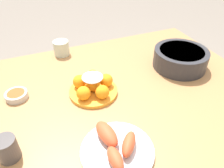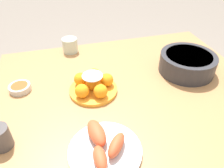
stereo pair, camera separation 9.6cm
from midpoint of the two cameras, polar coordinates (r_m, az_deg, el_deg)
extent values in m
cylinder|color=#A87547|center=(1.54, -25.27, -7.18)|extent=(0.06, 0.06, 0.68)
cylinder|color=#A87547|center=(1.77, 12.19, 2.15)|extent=(0.06, 0.06, 0.68)
cube|color=#A87547|center=(1.01, 2.00, -2.15)|extent=(1.21, 1.01, 0.03)
cylinder|color=gold|center=(0.98, -7.70, -2.06)|extent=(0.21, 0.21, 0.02)
sphere|color=orange|center=(0.98, -4.38, 0.86)|extent=(0.06, 0.06, 0.06)
sphere|color=orange|center=(1.01, -7.85, 1.95)|extent=(0.06, 0.06, 0.06)
sphere|color=orange|center=(0.98, -11.24, 0.54)|extent=(0.06, 0.06, 0.06)
sphere|color=orange|center=(0.92, -10.50, -2.37)|extent=(0.06, 0.06, 0.06)
sphere|color=orange|center=(0.91, -5.59, -2.22)|extent=(0.06, 0.06, 0.06)
ellipsoid|color=white|center=(0.93, -8.09, 1.65)|extent=(0.09, 0.09, 0.02)
sphere|color=orange|center=(0.96, -7.88, -0.31)|extent=(0.06, 0.06, 0.06)
cylinder|color=#2D2D33|center=(1.17, 15.16, 6.38)|extent=(0.27, 0.27, 0.10)
cylinder|color=brown|center=(1.15, 15.49, 8.16)|extent=(0.22, 0.22, 0.01)
cylinder|color=beige|center=(1.05, -26.14, -2.79)|extent=(0.10, 0.10, 0.03)
cylinder|color=#9E4C1E|center=(1.04, -26.30, -2.33)|extent=(0.07, 0.07, 0.01)
cylinder|color=silver|center=(0.76, -2.40, -17.23)|extent=(0.25, 0.25, 0.01)
ellipsoid|color=#D1512D|center=(0.73, 0.54, -15.57)|extent=(0.10, 0.11, 0.05)
ellipsoid|color=#D1512D|center=(0.76, -5.11, -13.01)|extent=(0.07, 0.12, 0.05)
ellipsoid|color=#D1512D|center=(0.71, -3.28, -19.08)|extent=(0.04, 0.09, 0.04)
cylinder|color=#4C4747|center=(0.81, -28.91, -14.79)|extent=(0.07, 0.07, 0.09)
cylinder|color=beige|center=(1.28, -15.22, 8.98)|extent=(0.09, 0.09, 0.08)
camera|label=1|loc=(0.05, -92.86, -2.19)|focal=35.00mm
camera|label=2|loc=(0.05, 87.14, 2.19)|focal=35.00mm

